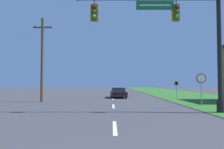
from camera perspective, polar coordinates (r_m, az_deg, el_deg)
name	(u,v)px	position (r m, az deg, el deg)	size (l,w,h in m)	color
grass_verge_right	(182,95)	(34.57, 17.76, -5.07)	(10.00, 110.00, 0.04)	#2D6626
road_center_line	(112,99)	(24.91, 0.07, -6.36)	(0.16, 34.80, 0.01)	silver
signal_mast	(183,35)	(14.14, 18.08, 9.84)	(8.96, 0.47, 7.77)	black
car_ahead	(117,93)	(26.85, 1.44, -4.78)	(2.03, 4.38, 1.19)	black
stop_sign	(200,82)	(18.43, 22.10, -1.86)	(0.76, 0.07, 2.50)	gray
route_sign_post	(176,85)	(25.40, 16.29, -2.75)	(0.55, 0.06, 2.03)	gray
utility_pole_near	(41,58)	(21.97, -17.96, 4.09)	(1.80, 0.26, 8.05)	#4C3823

